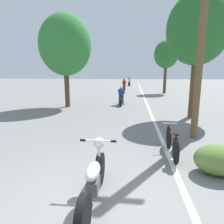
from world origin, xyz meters
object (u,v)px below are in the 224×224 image
at_px(roadside_tree_left, 65,45).
at_px(utility_pole, 202,37).
at_px(roadside_tree_right_near, 198,30).
at_px(bicycle_parked, 172,143).
at_px(motorcycle_rider_far, 129,83).
at_px(motorcycle_rider_mid, 124,86).
at_px(motorcycle_foreground, 94,180).
at_px(roadside_tree_right_far, 166,55).
at_px(motorcycle_rider_lead, 121,97).

bearing_deg(roadside_tree_left, utility_pole, -41.28).
distance_m(roadside_tree_right_near, roadside_tree_left, 7.85).
distance_m(roadside_tree_right_near, bicycle_parked, 6.81).
relative_size(utility_pole, motorcycle_rider_far, 3.22).
bearing_deg(roadside_tree_right_near, motorcycle_rider_mid, 105.54).
relative_size(utility_pole, motorcycle_foreground, 3.17).
xyz_separation_m(roadside_tree_right_near, motorcycle_rider_mid, (-4.21, 15.14, -3.82)).
xyz_separation_m(motorcycle_foreground, motorcycle_rider_far, (0.07, 30.26, 0.07)).
bearing_deg(bicycle_parked, utility_pole, 57.28).
height_order(roadside_tree_right_far, bicycle_parked, roadside_tree_right_far).
distance_m(roadside_tree_right_near, motorcycle_rider_lead, 6.47).
height_order(motorcycle_rider_lead, motorcycle_rider_far, motorcycle_rider_lead).
distance_m(roadside_tree_right_far, motorcycle_foreground, 20.09).
relative_size(motorcycle_foreground, bicycle_parked, 1.21).
distance_m(utility_pole, bicycle_parked, 3.70).
bearing_deg(utility_pole, motorcycle_rider_lead, 113.65).
xyz_separation_m(motorcycle_rider_lead, motorcycle_rider_far, (0.21, 19.31, -0.01)).
distance_m(roadside_tree_right_far, motorcycle_rider_far, 12.21).
bearing_deg(motorcycle_rider_lead, motorcycle_rider_mid, 91.52).
relative_size(motorcycle_rider_far, bicycle_parked, 1.19).
bearing_deg(roadside_tree_right_far, utility_pole, -94.63).
distance_m(roadside_tree_right_near, motorcycle_rider_mid, 16.17).
height_order(roadside_tree_left, motorcycle_foreground, roadside_tree_left).
height_order(utility_pole, roadside_tree_right_far, utility_pole).
bearing_deg(utility_pole, motorcycle_rider_far, 96.15).
xyz_separation_m(roadside_tree_left, motorcycle_rider_lead, (3.59, 1.13, -3.48)).
relative_size(utility_pole, roadside_tree_right_far, 1.21).
relative_size(motorcycle_rider_lead, motorcycle_rider_far, 0.94).
bearing_deg(motorcycle_rider_lead, roadside_tree_right_near, -41.72).
relative_size(roadside_tree_right_near, roadside_tree_right_far, 1.09).
bearing_deg(bicycle_parked, motorcycle_rider_far, 93.56).
bearing_deg(roadside_tree_right_far, roadside_tree_left, -129.66).
height_order(roadside_tree_right_near, motorcycle_rider_mid, roadside_tree_right_near).
height_order(utility_pole, roadside_tree_right_near, utility_pole).
bearing_deg(motorcycle_rider_mid, roadside_tree_right_far, -35.67).
relative_size(utility_pole, motorcycle_rider_mid, 3.23).
distance_m(utility_pole, motorcycle_foreground, 5.80).
bearing_deg(motorcycle_foreground, motorcycle_rider_far, 89.87).
xyz_separation_m(motorcycle_foreground, motorcycle_rider_mid, (-0.45, 22.61, 0.09)).
height_order(roadside_tree_right_far, motorcycle_rider_mid, roadside_tree_right_far).
xyz_separation_m(roadside_tree_right_near, motorcycle_foreground, (-3.76, -7.47, -3.90)).
bearing_deg(roadside_tree_right_near, roadside_tree_left, 162.58).
xyz_separation_m(utility_pole, motorcycle_rider_mid, (-3.35, 18.61, -2.95)).
height_order(roadside_tree_left, bicycle_parked, roadside_tree_left).
relative_size(roadside_tree_right_far, bicycle_parked, 3.17).
relative_size(utility_pole, motorcycle_rider_lead, 3.43).
bearing_deg(bicycle_parked, motorcycle_rider_lead, 102.70).
relative_size(roadside_tree_left, motorcycle_rider_mid, 2.84).
height_order(roadside_tree_right_near, motorcycle_rider_lead, roadside_tree_right_near).
bearing_deg(motorcycle_foreground, motorcycle_rider_lead, 90.75).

